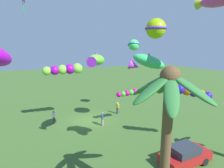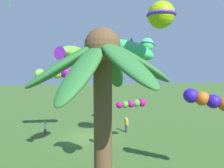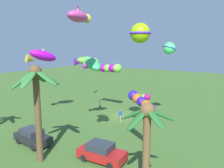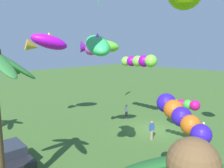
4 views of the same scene
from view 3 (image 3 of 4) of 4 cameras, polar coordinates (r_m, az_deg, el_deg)
The scene contains 18 objects.
ground_plane at distance 29.23m, azimuth 2.43°, elevation -8.44°, with size 120.00×120.00×0.00m, color #3D6028.
palm_tree_0 at distance 12.43m, azimuth 9.20°, elevation -12.87°, with size 2.99×2.87×6.15m.
palm_tree_2 at distance 17.52m, azimuth -19.37°, elevation -1.78°, with size 4.12×3.91×7.81m.
parked_car_0 at distance 22.31m, azimuth -20.28°, elevation -12.92°, with size 4.03×2.03×1.51m.
parked_car_1 at distance 18.23m, azimuth -2.81°, elevation -17.59°, with size 3.97×1.88×1.51m.
spectator_0 at distance 31.50m, azimuth -3.21°, elevation -5.56°, with size 0.32×0.53×1.59m.
spectator_1 at distance 26.78m, azimuth 2.25°, elevation -8.33°, with size 0.34×0.52×1.59m.
spectator_2 at distance 27.88m, azimuth 10.78°, elevation -7.77°, with size 0.37×0.51×1.59m.
kite_tube_0 at distance 29.80m, azimuth -0.83°, elevation 4.20°, with size 4.40×1.41×1.27m.
kite_fish_1 at distance 19.26m, azimuth -5.38°, elevation 5.27°, with size 2.89×2.19×1.57m.
kite_fish_2 at distance 15.31m, azimuth -8.75°, elevation 17.25°, with size 1.38×2.41×0.94m.
kite_fish_3 at distance 28.23m, azimuth -18.16°, elevation 7.06°, with size 2.77×4.22×2.10m.
kite_ball_4 at distance 20.47m, azimuth 7.48°, elevation 13.20°, with size 2.82×2.82×1.85m.
kite_ball_5 at distance 25.41m, azimuth 14.92°, elevation 9.13°, with size 2.06×2.05×1.38m.
kite_tube_6 at distance 24.23m, azimuth 7.47°, elevation -3.33°, with size 2.61×0.71×0.80m.
kite_diamond_7 at distance 30.45m, azimuth -9.05°, elevation 17.95°, with size 0.61×2.16×3.10m.
kite_tube_8 at distance 17.30m, azimuth 7.49°, elevation -4.39°, with size 2.81×1.95×1.31m.
kite_fish_9 at distance 23.32m, azimuth -6.69°, elevation 6.08°, with size 2.40×2.93×1.21m.
Camera 3 is at (-13.64, 24.20, 9.12)m, focal length 34.55 mm.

